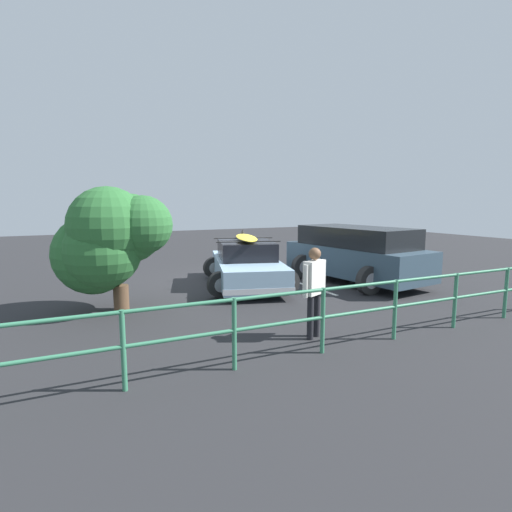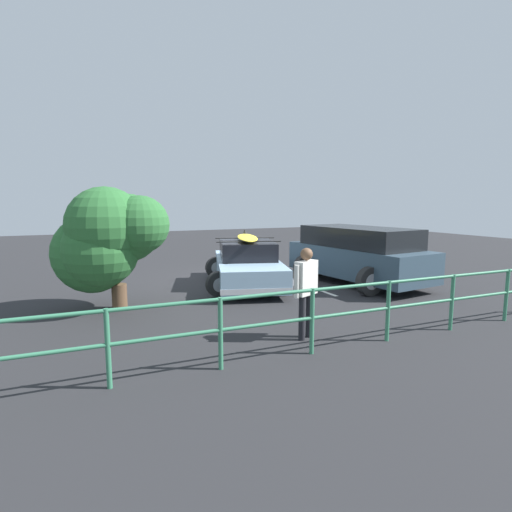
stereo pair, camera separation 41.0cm
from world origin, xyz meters
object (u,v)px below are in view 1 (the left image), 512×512
suv_car (355,254)px  bush_near_left (110,239)px  person_bystander (314,284)px  sedan_car (247,264)px

suv_car → bush_near_left: (7.05, 0.26, 0.76)m
suv_car → person_bystander: bearing=41.9°
bush_near_left → sedan_car: bearing=-161.3°
suv_car → bush_near_left: 7.10m
sedan_car → suv_car: 3.34m
person_bystander → bush_near_left: bearing=-48.1°
sedan_car → suv_car: size_ratio=0.97×
person_bystander → sedan_car: bearing=-100.6°
sedan_car → suv_car: bearing=161.4°
person_bystander → bush_near_left: size_ratio=0.59×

